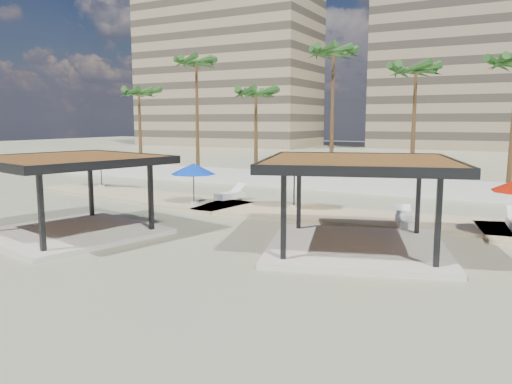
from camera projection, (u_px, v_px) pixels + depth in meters
ground at (240, 244)px, 19.81m from camera, size 200.00×200.00×0.00m
promenade at (349, 215)px, 25.56m from camera, size 44.45×7.97×0.24m
boundary_wall at (358, 184)px, 33.68m from camera, size 56.00×0.30×1.20m
building_west at (228, 66)px, 96.61m from camera, size 34.00×16.00×32.40m
building_mid at (492, 64)px, 83.96m from camera, size 38.00×16.00×30.40m
pavilion_central at (358, 196)px, 18.61m from camera, size 8.57×8.57×3.47m
pavilion_west at (69, 188)px, 21.09m from camera, size 7.96×7.96×3.37m
umbrella_a at (101, 157)px, 35.35m from camera, size 3.59×3.59×2.42m
umbrella_b at (294, 161)px, 26.63m from camera, size 4.21×4.21×2.93m
umbrella_f at (193, 169)px, 28.01m from camera, size 3.25×3.25×2.30m
lounger_a at (230, 195)px, 30.22m from camera, size 1.11×2.31×0.84m
lounger_c at (405, 221)px, 22.43m from camera, size 1.33×2.23×0.80m
palm_a at (139, 95)px, 44.59m from camera, size 3.00×3.00×8.17m
palm_b at (196, 67)px, 41.82m from camera, size 3.00×3.00×10.56m
palm_c at (256, 96)px, 38.85m from camera, size 3.00×3.00×7.83m
palm_d at (333, 58)px, 36.37m from camera, size 3.00×3.00×10.65m
palm_e at (416, 74)px, 33.34m from camera, size 3.00×3.00×9.05m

